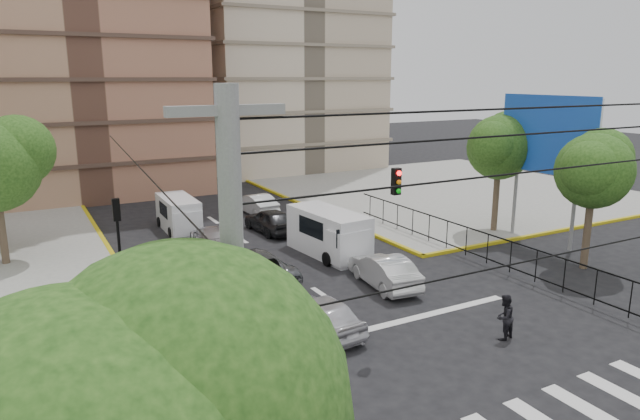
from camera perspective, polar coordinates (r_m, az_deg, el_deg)
ground at (r=21.03m, az=7.13°, el=-12.89°), size 160.00×160.00×0.00m
sidewalk_ne at (r=47.93m, az=12.70°, el=1.91°), size 26.00×26.00×0.15m
stop_line at (r=21.91m, az=5.27°, el=-11.70°), size 13.00×0.40×0.01m
park_fence at (r=29.70m, az=16.29°, el=-5.41°), size 0.10×22.50×1.66m
billboard at (r=33.44m, az=21.85°, el=6.76°), size 0.36×6.20×8.10m
tree_park_a at (r=30.07m, az=25.82°, el=3.86°), size 4.41×3.60×6.83m
tree_park_c at (r=35.24m, az=17.61°, el=6.29°), size 4.65×3.80×7.25m
traffic_light_nw at (r=24.06m, az=-19.53°, el=-2.26°), size 0.28×0.22×4.40m
traffic_light_hanging at (r=17.62m, az=11.53°, el=2.10°), size 18.00×9.12×0.92m
van_right_lane at (r=29.81m, az=1.11°, el=-2.48°), size 2.51×5.41×2.37m
van_left_lane at (r=35.65m, az=-13.88°, el=-0.51°), size 1.93×4.54×2.04m
car_silver_front_left at (r=21.29m, az=0.09°, el=-10.35°), size 2.00×4.26×1.41m
car_white_front_right at (r=25.84m, az=6.42°, el=-6.03°), size 2.03×4.59×1.47m
car_grey_mid_left at (r=26.30m, az=-6.76°, el=-5.63°), size 2.82×5.61×1.52m
car_silver_rear_left at (r=31.35m, az=-10.72°, el=-2.80°), size 2.58×4.96×1.37m
car_darkgrey_mid_right at (r=34.49m, az=-4.99°, el=-1.04°), size 2.08×4.48×1.49m
car_white_rear_right at (r=39.22m, az=-6.42°, el=0.61°), size 1.80×4.38×1.41m
pedestrian_crosswalk at (r=21.73m, az=17.95°, el=-10.15°), size 0.93×0.79×1.67m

